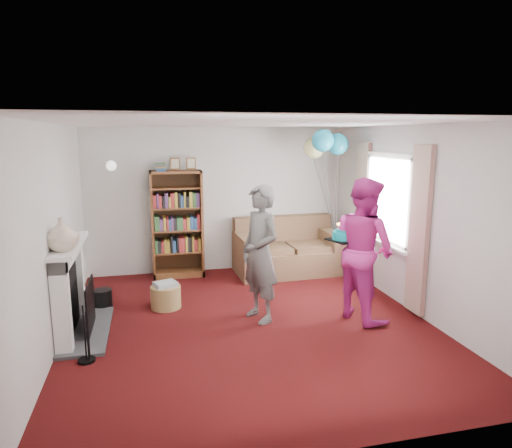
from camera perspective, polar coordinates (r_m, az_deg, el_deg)
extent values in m
plane|color=#340907|center=(5.96, -0.81, -12.32)|extent=(5.00, 5.00, 0.00)
cube|color=silver|center=(8.02, -4.73, 3.02)|extent=(4.50, 0.02, 2.50)
cube|color=silver|center=(5.56, -24.23, -1.47)|extent=(0.02, 5.00, 2.50)
cube|color=silver|center=(6.45, 19.17, 0.49)|extent=(0.02, 5.00, 2.50)
cube|color=white|center=(5.47, -0.88, 12.54)|extent=(4.50, 5.00, 0.01)
cube|color=#3F3F42|center=(6.07, -20.48, -12.38)|extent=(0.55, 1.40, 0.04)
cube|color=white|center=(5.40, -23.15, -9.69)|extent=(0.18, 0.14, 1.06)
cube|color=white|center=(6.43, -21.53, -6.30)|extent=(0.18, 0.14, 1.06)
cube|color=white|center=(5.79, -22.61, -3.43)|extent=(0.18, 1.24, 0.16)
cube|color=white|center=(5.76, -22.38, -2.46)|extent=(0.28, 1.35, 0.05)
cube|color=black|center=(5.93, -22.43, -8.31)|extent=(0.10, 0.80, 0.86)
cube|color=black|center=(5.95, -20.01, -9.62)|extent=(0.02, 0.70, 0.60)
cylinder|color=black|center=(5.23, -20.63, -12.68)|extent=(0.18, 0.18, 0.64)
cylinder|color=black|center=(6.76, -18.63, -8.85)|extent=(0.26, 0.26, 0.26)
cube|color=white|center=(6.85, 16.55, 8.19)|extent=(0.08, 1.30, 0.08)
cube|color=white|center=(7.01, 16.00, -2.06)|extent=(0.08, 1.30, 0.08)
cube|color=white|center=(6.91, 16.49, 3.01)|extent=(0.01, 1.15, 1.20)
cube|color=white|center=(7.00, 15.77, -2.32)|extent=(0.14, 1.32, 0.04)
cube|color=#BDAD8F|center=(6.25, 19.71, -0.79)|extent=(0.07, 0.38, 2.20)
cube|color=#BDAD8F|center=(7.65, 13.08, 1.64)|extent=(0.07, 0.38, 2.20)
cylinder|color=gold|center=(7.83, -17.61, 7.14)|extent=(0.04, 0.12, 0.04)
sphere|color=white|center=(7.74, -17.65, 6.95)|extent=(0.16, 0.16, 0.16)
cube|color=#472B14|center=(7.95, -9.92, 0.24)|extent=(0.85, 0.04, 1.79)
cube|color=brown|center=(7.75, -12.82, -0.14)|extent=(0.04, 0.42, 1.79)
cube|color=brown|center=(7.80, -6.87, 0.12)|extent=(0.04, 0.42, 1.79)
cube|color=brown|center=(7.65, -10.05, 6.45)|extent=(0.85, 0.42, 0.04)
cube|color=brown|center=(7.97, -9.63, -6.00)|extent=(0.85, 0.42, 0.10)
cube|color=brown|center=(7.87, -9.72, -3.39)|extent=(0.77, 0.38, 0.03)
cube|color=brown|center=(7.78, -9.81, -0.70)|extent=(0.77, 0.38, 0.02)
cube|color=brown|center=(7.71, -9.90, 2.05)|extent=(0.77, 0.38, 0.02)
cube|color=brown|center=(7.67, -9.98, 4.49)|extent=(0.77, 0.38, 0.02)
cube|color=maroon|center=(7.61, -11.84, 6.96)|extent=(0.16, 0.22, 0.12)
cube|color=brown|center=(7.69, -10.10, 7.44)|extent=(0.16, 0.02, 0.20)
cube|color=brown|center=(7.71, -8.13, 7.51)|extent=(0.16, 0.02, 0.20)
cube|color=brown|center=(7.99, 4.02, -4.61)|extent=(1.79, 0.95, 0.42)
cube|color=brown|center=(8.23, 3.32, -1.50)|extent=(1.79, 0.24, 0.74)
cube|color=brown|center=(7.75, -1.46, -3.48)|extent=(0.24, 0.90, 0.58)
cube|color=brown|center=(8.20, 9.23, -2.81)|extent=(0.24, 0.90, 0.58)
cube|color=brown|center=(7.75, 1.38, -3.24)|extent=(0.76, 0.65, 0.12)
cube|color=brown|center=(7.98, 6.96, -2.89)|extent=(0.76, 0.65, 0.12)
cylinder|color=#9C7E48|center=(6.53, -11.21, -8.92)|extent=(0.42, 0.42, 0.31)
cube|color=beige|center=(6.47, -11.27, -7.37)|extent=(0.29, 0.23, 0.06)
imported|color=black|center=(5.81, 0.54, -3.72)|extent=(0.63, 0.75, 1.76)
imported|color=#BE2681|center=(6.03, 13.28, -3.08)|extent=(0.92, 1.06, 1.85)
cube|color=black|center=(5.99, 10.92, -1.96)|extent=(0.36, 0.36, 0.02)
cylinder|color=#0B838A|center=(5.98, 10.94, -1.40)|extent=(0.30, 0.30, 0.10)
cylinder|color=#0B838A|center=(5.96, 10.96, -0.84)|extent=(0.22, 0.22, 0.04)
cylinder|color=#D25DA6|center=(5.99, 11.75, -0.46)|extent=(0.01, 0.01, 0.09)
sphere|color=orange|center=(5.99, 11.77, 0.00)|extent=(0.02, 0.02, 0.02)
cylinder|color=#D25DA6|center=(6.02, 11.56, -0.41)|extent=(0.01, 0.01, 0.09)
sphere|color=orange|center=(6.01, 11.58, 0.06)|extent=(0.02, 0.02, 0.02)
cylinder|color=#D25DA6|center=(6.04, 11.28, -0.36)|extent=(0.01, 0.01, 0.09)
sphere|color=orange|center=(6.03, 11.29, 0.10)|extent=(0.02, 0.02, 0.02)
cylinder|color=#D25DA6|center=(6.05, 10.95, -0.34)|extent=(0.01, 0.01, 0.09)
sphere|color=orange|center=(6.04, 10.97, 0.13)|extent=(0.02, 0.02, 0.02)
cylinder|color=#D25DA6|center=(6.04, 10.63, -0.34)|extent=(0.01, 0.01, 0.09)
sphere|color=orange|center=(6.03, 10.65, 0.12)|extent=(0.02, 0.02, 0.02)
cylinder|color=#D25DA6|center=(6.02, 10.36, -0.37)|extent=(0.01, 0.01, 0.09)
sphere|color=orange|center=(6.01, 10.37, 0.10)|extent=(0.02, 0.02, 0.02)
cylinder|color=#D25DA6|center=(5.99, 10.18, -0.42)|extent=(0.01, 0.01, 0.09)
sphere|color=orange|center=(5.98, 10.19, 0.05)|extent=(0.02, 0.02, 0.02)
cylinder|color=#D25DA6|center=(5.96, 10.12, -0.48)|extent=(0.01, 0.01, 0.09)
sphere|color=orange|center=(5.95, 10.13, -0.01)|extent=(0.02, 0.02, 0.02)
cylinder|color=#D25DA6|center=(5.92, 10.19, -0.55)|extent=(0.01, 0.01, 0.09)
sphere|color=orange|center=(5.91, 10.20, -0.07)|extent=(0.02, 0.02, 0.02)
cylinder|color=#D25DA6|center=(5.89, 10.38, -0.61)|extent=(0.01, 0.01, 0.09)
sphere|color=orange|center=(5.88, 10.39, -0.13)|extent=(0.02, 0.02, 0.02)
cylinder|color=#D25DA6|center=(5.88, 10.66, -0.65)|extent=(0.01, 0.01, 0.09)
sphere|color=orange|center=(5.87, 10.68, -0.18)|extent=(0.02, 0.02, 0.02)
cylinder|color=#D25DA6|center=(5.87, 11.00, -0.68)|extent=(0.01, 0.01, 0.09)
sphere|color=orange|center=(5.86, 11.02, -0.20)|extent=(0.02, 0.02, 0.02)
cylinder|color=#D25DA6|center=(5.88, 11.33, -0.67)|extent=(0.01, 0.01, 0.09)
sphere|color=orange|center=(5.87, 11.35, -0.20)|extent=(0.02, 0.02, 0.02)
cylinder|color=#D25DA6|center=(5.90, 11.60, -0.65)|extent=(0.01, 0.01, 0.09)
sphere|color=orange|center=(5.89, 11.62, -0.17)|extent=(0.02, 0.02, 0.02)
cylinder|color=#D25DA6|center=(5.93, 11.78, -0.59)|extent=(0.01, 0.01, 0.09)
sphere|color=orange|center=(5.92, 11.80, -0.12)|extent=(0.02, 0.02, 0.02)
cylinder|color=#D25DA6|center=(5.96, 11.83, -0.53)|extent=(0.01, 0.01, 0.09)
sphere|color=orange|center=(5.95, 11.85, -0.06)|extent=(0.02, 0.02, 0.02)
sphere|color=#3F3F3F|center=(7.96, 9.83, -1.27)|extent=(0.02, 0.02, 0.02)
sphere|color=teal|center=(7.62, 10.16, 9.80)|extent=(0.35, 0.35, 0.35)
sphere|color=#EEF696|center=(7.67, 7.28, 9.43)|extent=(0.35, 0.35, 0.35)
sphere|color=teal|center=(7.31, 8.36, 10.28)|extent=(0.35, 0.35, 0.35)
imported|color=beige|center=(5.38, -23.11, -1.17)|extent=(0.38, 0.38, 0.36)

